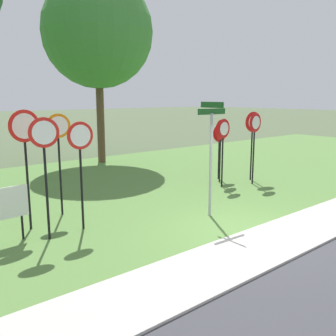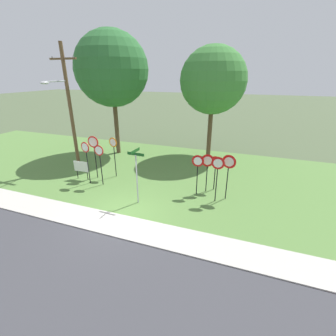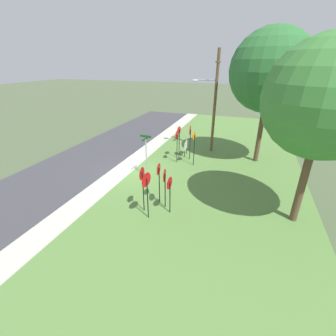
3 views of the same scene
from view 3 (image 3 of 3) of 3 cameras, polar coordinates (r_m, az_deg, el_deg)
name	(u,v)px [view 3 (image 3 of 3)]	position (r m, az deg, el deg)	size (l,w,h in m)	color
ground_plane	(131,172)	(17.43, -9.04, -1.10)	(160.00, 160.00, 0.00)	#4C5B3D
road_asphalt	(78,164)	(20.03, -21.26, 0.97)	(44.00, 6.40, 0.01)	#3D3D42
sidewalk_strip	(122,171)	(17.79, -11.32, -0.63)	(44.00, 1.60, 0.06)	#BCB7AD
grass_median	(212,185)	(15.70, 10.74, -4.22)	(44.00, 12.00, 0.04)	#567F3D
stop_sign_near_left	(177,140)	(18.27, 2.19, 6.85)	(0.65, 0.09, 2.60)	black
stop_sign_near_right	(179,136)	(19.08, 2.74, 7.94)	(0.65, 0.13, 2.73)	black
stop_sign_far_left	(190,135)	(18.89, 5.47, 8.12)	(0.75, 0.12, 2.87)	black
stop_sign_far_center	(194,141)	(17.80, 6.46, 6.51)	(0.63, 0.14, 2.73)	black
yield_sign_near_left	(146,185)	(11.47, -5.33, -4.12)	(0.75, 0.17, 2.60)	black
yield_sign_near_right	(142,179)	(12.07, -6.41, -2.73)	(0.69, 0.11, 2.59)	black
yield_sign_far_left	(159,174)	(12.91, -2.33, -1.40)	(0.68, 0.11, 2.40)	black
yield_sign_far_right	(169,187)	(12.01, 0.35, -4.66)	(0.68, 0.12, 2.13)	black
yield_sign_center	(164,179)	(12.39, -0.88, -2.81)	(0.74, 0.14, 2.33)	black
street_name_post	(146,152)	(15.97, -5.39, 3.83)	(0.96, 0.82, 3.03)	#9EA0A8
utility_pole	(213,99)	(20.69, 11.13, 16.25)	(2.10, 2.22, 8.45)	brown
notice_board	(186,146)	(20.11, 4.39, 5.40)	(1.10, 0.10, 1.25)	black
oak_tree_left	(270,71)	(19.13, 23.93, 20.95)	(5.78, 5.78, 9.75)	brown
oak_tree_right	(326,100)	(11.86, 34.31, 13.72)	(5.10, 5.10, 8.60)	brown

